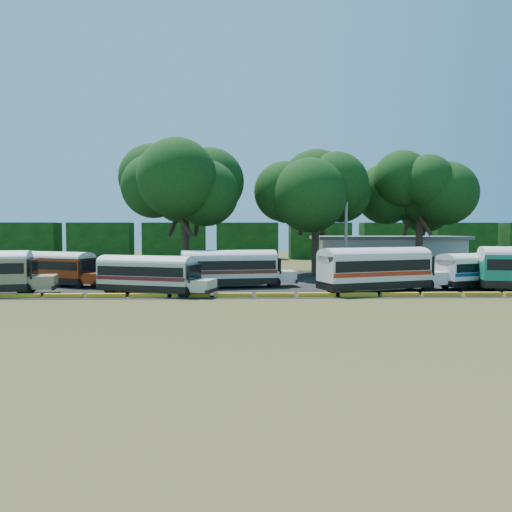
{
  "coord_description": "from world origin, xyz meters",
  "views": [
    {
      "loc": [
        -0.85,
        -34.41,
        4.8
      ],
      "look_at": [
        0.27,
        6.0,
        2.68
      ],
      "focal_mm": 35.0,
      "sensor_mm": 36.0,
      "label": 1
    }
  ],
  "objects_px": {
    "bus_cream_west": "(149,273)",
    "bus_white_red": "(377,267)",
    "bus_red": "(56,266)",
    "tree_west": "(185,184)"
  },
  "relations": [
    {
      "from": "bus_red",
      "to": "bus_cream_west",
      "type": "bearing_deg",
      "value": -9.52
    },
    {
      "from": "bus_cream_west",
      "to": "tree_west",
      "type": "distance_m",
      "value": 15.68
    },
    {
      "from": "bus_cream_west",
      "to": "tree_west",
      "type": "bearing_deg",
      "value": 103.96
    },
    {
      "from": "bus_red",
      "to": "bus_cream_west",
      "type": "height_order",
      "value": "bus_red"
    },
    {
      "from": "bus_red",
      "to": "bus_white_red",
      "type": "distance_m",
      "value": 26.85
    },
    {
      "from": "bus_cream_west",
      "to": "bus_white_red",
      "type": "height_order",
      "value": "bus_white_red"
    },
    {
      "from": "tree_west",
      "to": "bus_white_red",
      "type": "bearing_deg",
      "value": -38.67
    },
    {
      "from": "bus_white_red",
      "to": "tree_west",
      "type": "bearing_deg",
      "value": 122.31
    },
    {
      "from": "bus_cream_west",
      "to": "bus_white_red",
      "type": "distance_m",
      "value": 17.19
    },
    {
      "from": "bus_cream_west",
      "to": "tree_west",
      "type": "height_order",
      "value": "tree_west"
    }
  ]
}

